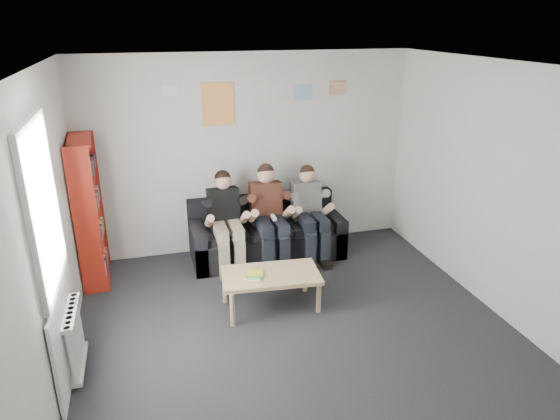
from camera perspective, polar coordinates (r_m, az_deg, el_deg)
name	(u,v)px	position (r m, az deg, el deg)	size (l,w,h in m)	color
room_shell	(307,222)	(4.57, 3.15, -1.32)	(5.00, 5.00, 5.00)	black
sofa	(266,236)	(6.88, -1.59, -2.97)	(2.05, 0.84, 0.79)	black
bookshelf	(89,212)	(6.46, -20.95, -0.16)	(0.27, 0.81, 1.80)	maroon
coffee_table	(271,278)	(5.62, -1.06, -7.73)	(1.08, 0.59, 0.43)	tan
game_cases	(254,275)	(5.52, -3.00, -7.46)	(0.21, 0.18, 0.04)	white
person_left	(227,222)	(6.47, -6.12, -1.37)	(0.40, 0.85, 1.28)	black
person_middle	(269,216)	(6.57, -1.21, -0.75)	(0.42, 0.89, 1.32)	#54291C
person_right	(310,214)	(6.73, 3.50, -0.43)	(0.39, 0.83, 1.26)	silver
radiator	(75,339)	(5.07, -22.35, -13.43)	(0.10, 0.64, 0.60)	white
window	(55,274)	(4.75, -24.36, -6.66)	(0.05, 1.30, 2.36)	white
poster_large	(218,104)	(6.64, -7.10, 11.92)	(0.42, 0.01, 0.55)	#ECE853
poster_blue	(303,93)	(6.88, 2.61, 13.22)	(0.25, 0.01, 0.20)	#3D8CD0
poster_pink	(338,88)	(7.05, 6.60, 13.70)	(0.22, 0.01, 0.18)	#B53886
poster_sign	(170,90)	(6.55, -12.51, 13.24)	(0.20, 0.01, 0.14)	white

